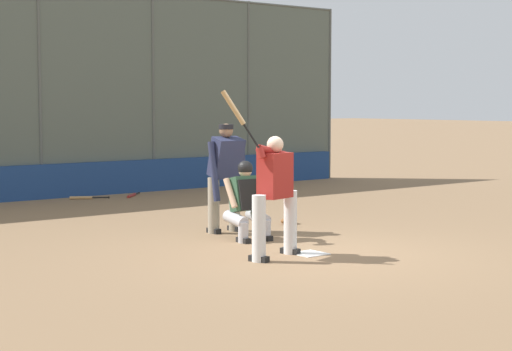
% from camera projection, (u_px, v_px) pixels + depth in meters
% --- Properties ---
extents(ground_plane, '(160.00, 160.00, 0.00)m').
position_uv_depth(ground_plane, '(309.00, 254.00, 12.00)').
color(ground_plane, '#846647').
extents(home_plate_marker, '(0.43, 0.43, 0.01)m').
position_uv_depth(home_plate_marker, '(309.00, 254.00, 12.00)').
color(home_plate_marker, white).
rests_on(home_plate_marker, ground_plane).
extents(backstop_fence, '(17.49, 0.08, 4.76)m').
position_uv_depth(backstop_fence, '(40.00, 87.00, 18.80)').
color(backstop_fence, '#515651').
rests_on(backstop_fence, ground_plane).
extents(padding_wall, '(17.06, 0.18, 0.76)m').
position_uv_depth(padding_wall, '(44.00, 182.00, 18.89)').
color(padding_wall, navy).
rests_on(padding_wall, ground_plane).
extents(bleachers_beyond, '(12.19, 3.05, 1.80)m').
position_uv_depth(bleachers_beyond, '(45.00, 163.00, 22.03)').
color(bleachers_beyond, slate).
rests_on(bleachers_beyond, ground_plane).
extents(batter_at_plate, '(1.17, 0.57, 2.29)m').
position_uv_depth(batter_at_plate, '(274.00, 192.00, 11.63)').
color(batter_at_plate, silver).
rests_on(batter_at_plate, ground_plane).
extents(catcher_behind_plate, '(0.65, 0.77, 1.23)m').
position_uv_depth(catcher_behind_plate, '(248.00, 199.00, 13.17)').
color(catcher_behind_plate, '#B7B7BC').
rests_on(catcher_behind_plate, ground_plane).
extents(umpire_home, '(0.73, 0.44, 1.78)m').
position_uv_depth(umpire_home, '(226.00, 174.00, 13.93)').
color(umpire_home, gray).
rests_on(umpire_home, ground_plane).
extents(spare_bat_near_backstop, '(0.74, 0.42, 0.07)m').
position_uv_depth(spare_bat_near_backstop, '(253.00, 191.00, 20.37)').
color(spare_bat_near_backstop, black).
rests_on(spare_bat_near_backstop, ground_plane).
extents(spare_bat_by_padding, '(0.76, 0.49, 0.07)m').
position_uv_depth(spare_bat_by_padding, '(84.00, 198.00, 18.89)').
color(spare_bat_by_padding, black).
rests_on(spare_bat_by_padding, ground_plane).
extents(spare_bat_first_base_side, '(0.68, 0.66, 0.07)m').
position_uv_depth(spare_bat_first_base_side, '(132.00, 195.00, 19.39)').
color(spare_bat_first_base_side, black).
rests_on(spare_bat_first_base_side, ground_plane).
extents(fielding_glove_on_dirt, '(0.34, 0.25, 0.12)m').
position_uv_depth(fielding_glove_on_dirt, '(289.00, 221.00, 14.95)').
color(fielding_glove_on_dirt, brown).
rests_on(fielding_glove_on_dirt, ground_plane).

